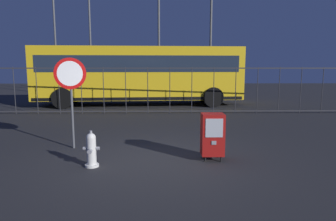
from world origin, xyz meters
name	(u,v)px	position (x,y,z in m)	size (l,w,h in m)	color
ground_plane	(155,159)	(0.00, 0.00, 0.00)	(60.00, 60.00, 0.00)	#262628
fire_hydrant	(91,150)	(-1.28, -0.51, 0.35)	(0.33, 0.32, 0.75)	silver
newspaper_box_primary	(212,134)	(1.24, -0.11, 0.57)	(0.48, 0.42, 1.02)	black
stop_sign	(71,84)	(-2.06, 0.91, 1.60)	(0.71, 0.31, 2.23)	#4C4F54
fence_barrier	(159,90)	(0.00, 6.49, 1.02)	(18.03, 0.04, 2.00)	#2D2D33
bus_near	(139,72)	(-1.05, 9.49, 1.71)	(10.64, 3.31, 3.00)	gold
street_light_near_left	(90,29)	(-4.92, 15.32, 4.62)	(0.32, 0.32, 8.09)	#4C4F54
street_light_near_right	(211,23)	(3.10, 12.27, 4.64)	(0.32, 0.32, 8.13)	#4C4F54
street_light_far_left	(55,30)	(-7.40, 15.38, 4.59)	(0.32, 0.32, 8.02)	#4C4F54
street_light_far_right	(159,23)	(-0.06, 12.78, 4.68)	(0.32, 0.32, 8.19)	#4C4F54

